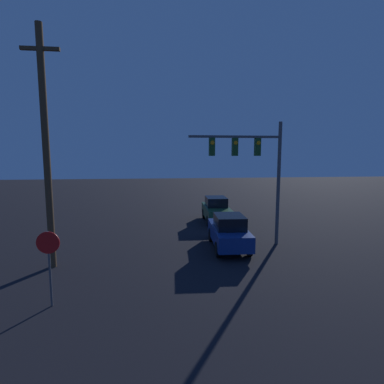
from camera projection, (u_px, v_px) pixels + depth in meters
car_near at (229, 231)px, 15.13m from camera, size 1.83×4.30×1.75m
car_far at (216, 210)px, 21.09m from camera, size 1.79×4.28×1.75m
traffic_signal_mast at (254, 162)px, 15.30m from camera, size 4.80×0.30×6.40m
stop_sign at (49, 255)px, 9.23m from camera, size 0.70×0.07×2.41m
utility_pole at (46, 147)px, 12.09m from camera, size 1.48×0.28×9.82m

